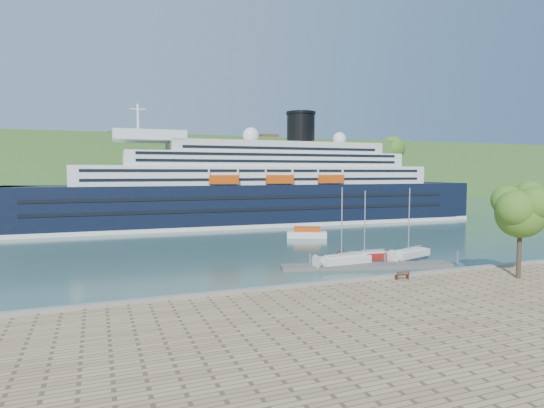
{
  "coord_description": "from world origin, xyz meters",
  "views": [
    {
      "loc": [
        -28.02,
        -35.89,
        11.02
      ],
      "look_at": [
        -2.47,
        30.0,
        6.08
      ],
      "focal_mm": 30.0,
      "sensor_mm": 36.0,
      "label": 1
    }
  ],
  "objects": [
    {
      "name": "ground",
      "position": [
        0.0,
        0.0,
        0.0
      ],
      "size": [
        400.0,
        400.0,
        0.0
      ],
      "primitive_type": "plane",
      "color": "#2D5149",
      "rests_on": "ground"
    },
    {
      "name": "far_hillside",
      "position": [
        0.0,
        145.0,
        12.0
      ],
      "size": [
        400.0,
        50.0,
        24.0
      ],
      "primitive_type": "cube",
      "color": "#3E6227",
      "rests_on": "ground"
    },
    {
      "name": "quay_coping",
      "position": [
        0.0,
        -0.2,
        1.15
      ],
      "size": [
        220.0,
        0.5,
        0.3
      ],
      "primitive_type": "cube",
      "color": "slate",
      "rests_on": "promenade"
    },
    {
      "name": "cruise_ship",
      "position": [
        2.51,
        55.1,
        12.1
      ],
      "size": [
        108.21,
        18.78,
        24.21
      ],
      "primitive_type": null,
      "rotation": [
        0.0,
        0.0,
        -0.03
      ],
      "color": "black",
      "rests_on": "ground"
    },
    {
      "name": "park_bench",
      "position": [
        -1.5,
        -1.2,
        1.44
      ],
      "size": [
        1.44,
        0.74,
        0.89
      ],
      "primitive_type": null,
      "rotation": [
        0.0,
        0.0,
        -0.13
      ],
      "color": "#4C2815",
      "rests_on": "promenade"
    },
    {
      "name": "promenade_tree",
      "position": [
        9.11,
        -4.76,
        5.99
      ],
      "size": [
        6.03,
        6.03,
        9.99
      ],
      "primitive_type": null,
      "color": "#33631A",
      "rests_on": "promenade"
    },
    {
      "name": "floating_pontoon",
      "position": [
        0.9,
        8.46,
        0.22
      ],
      "size": [
        19.84,
        7.45,
        0.44
      ],
      "primitive_type": null,
      "rotation": [
        0.0,
        0.0,
        -0.26
      ],
      "color": "#68635D",
      "rests_on": "ground"
    },
    {
      "name": "sailboat_white_near",
      "position": [
        -1.35,
        9.52,
        4.45
      ],
      "size": [
        6.98,
        2.26,
        8.9
      ],
      "primitive_type": null,
      "rotation": [
        0.0,
        0.0,
        0.05
      ],
      "color": "silver",
      "rests_on": "ground"
    },
    {
      "name": "sailboat_red",
      "position": [
        2.49,
        10.67,
        4.22
      ],
      "size": [
        6.65,
        2.32,
        8.44
      ],
      "primitive_type": null,
      "rotation": [
        0.0,
        0.0,
        -0.08
      ],
      "color": "maroon",
      "rests_on": "ground"
    },
    {
      "name": "sailboat_white_far",
      "position": [
        8.4,
        10.15,
        4.35
      ],
      "size": [
        6.98,
        3.92,
        8.7
      ],
      "primitive_type": null,
      "rotation": [
        0.0,
        0.0,
        0.33
      ],
      "color": "silver",
      "rests_on": "ground"
    },
    {
      "name": "tender_launch",
      "position": [
        4.95,
        32.87,
        0.92
      ],
      "size": [
        7.04,
        4.88,
        1.85
      ],
      "primitive_type": null,
      "rotation": [
        0.0,
        0.0,
        -0.43
      ],
      "color": "#C3400B",
      "rests_on": "ground"
    }
  ]
}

